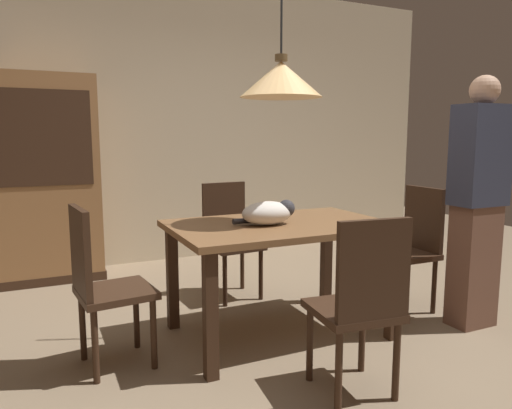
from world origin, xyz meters
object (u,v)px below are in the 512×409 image
object	(u,v)px
chair_left_side	(101,280)
person_standing	(477,203)
hutch_bookcase	(34,184)
chair_far_back	(229,234)
dining_table	(280,238)
chair_near_front	(361,300)
cat_sleeping	(269,213)
chair_right_side	(412,243)
pendant_lamp	(281,79)

from	to	relation	value
chair_left_side	person_standing	size ratio (longest dim) A/B	0.55
chair_left_side	hutch_bookcase	bearing A→B (deg)	99.15
chair_left_side	chair_far_back	bearing A→B (deg)	38.33
dining_table	chair_far_back	xyz separation A→B (m)	(-0.01, 0.88, -0.14)
chair_far_back	person_standing	xyz separation A→B (m)	(1.29, -1.31, 0.35)
chair_near_front	hutch_bookcase	bearing A→B (deg)	116.86
chair_near_front	dining_table	bearing A→B (deg)	89.46
cat_sleeping	person_standing	distance (m)	1.44
chair_right_side	dining_table	bearing A→B (deg)	179.95
chair_near_front	person_standing	world-z (taller)	person_standing
dining_table	hutch_bookcase	size ratio (longest dim) A/B	0.76
dining_table	person_standing	distance (m)	1.37
hutch_bookcase	chair_left_side	bearing A→B (deg)	-80.85
cat_sleeping	hutch_bookcase	distance (m)	2.40
cat_sleeping	chair_far_back	bearing A→B (deg)	84.49
chair_right_side	chair_far_back	xyz separation A→B (m)	(-1.13, 0.88, 0.00)
dining_table	hutch_bookcase	distance (m)	2.45
person_standing	chair_near_front	bearing A→B (deg)	-160.92
chair_far_back	pendant_lamp	distance (m)	1.45
chair_right_side	person_standing	xyz separation A→B (m)	(0.15, -0.43, 0.35)
dining_table	person_standing	world-z (taller)	person_standing
chair_left_side	chair_near_front	bearing A→B (deg)	-37.82
chair_far_back	hutch_bookcase	size ratio (longest dim) A/B	0.50
chair_left_side	person_standing	xyz separation A→B (m)	(2.41, -0.42, 0.35)
chair_far_back	pendant_lamp	bearing A→B (deg)	-89.59
dining_table	hutch_bookcase	world-z (taller)	hutch_bookcase
pendant_lamp	person_standing	size ratio (longest dim) A/B	0.76
dining_table	chair_left_side	world-z (taller)	chair_left_side
chair_left_side	cat_sleeping	bearing A→B (deg)	-0.79
chair_right_side	pendant_lamp	world-z (taller)	pendant_lamp
cat_sleeping	person_standing	bearing A→B (deg)	-16.54
pendant_lamp	hutch_bookcase	size ratio (longest dim) A/B	0.70
dining_table	person_standing	bearing A→B (deg)	-18.60
chair_far_back	cat_sleeping	xyz separation A→B (m)	(-0.09, -0.90, 0.32)
dining_table	person_standing	size ratio (longest dim) A/B	0.82
chair_far_back	person_standing	world-z (taller)	person_standing
chair_near_front	chair_far_back	bearing A→B (deg)	89.94
chair_far_back	pendant_lamp	world-z (taller)	pendant_lamp
chair_near_front	pendant_lamp	size ratio (longest dim) A/B	0.72
chair_left_side	chair_near_front	distance (m)	1.42
chair_near_front	pendant_lamp	bearing A→B (deg)	89.46
person_standing	hutch_bookcase	bearing A→B (deg)	138.77
pendant_lamp	hutch_bookcase	bearing A→B (deg)	126.42
dining_table	chair_near_front	distance (m)	0.89
chair_near_front	hutch_bookcase	distance (m)	3.20
chair_far_back	hutch_bookcase	distance (m)	1.84
chair_left_side	chair_right_side	world-z (taller)	same
dining_table	chair_left_side	distance (m)	1.14
dining_table	chair_right_side	xyz separation A→B (m)	(1.13, -0.00, -0.14)
chair_right_side	cat_sleeping	world-z (taller)	chair_right_side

